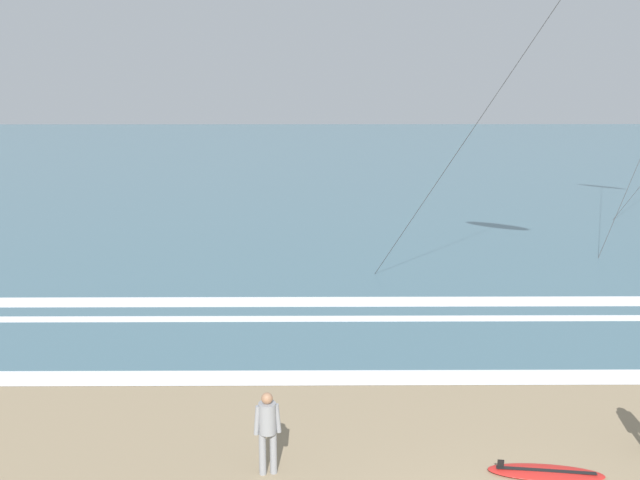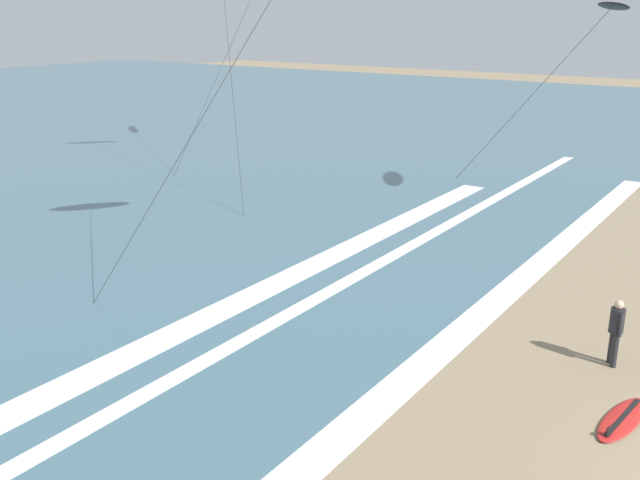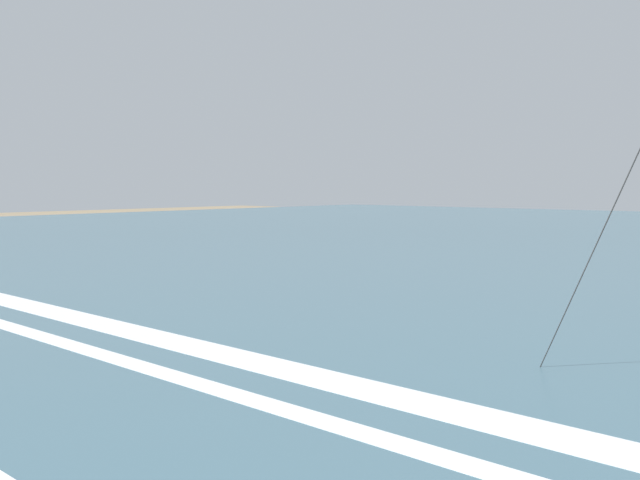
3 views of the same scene
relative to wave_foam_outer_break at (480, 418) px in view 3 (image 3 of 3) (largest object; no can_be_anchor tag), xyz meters
The scene contains 2 objects.
wave_foam_mid_break 1.75m from the wave_foam_outer_break, 69.32° to the right, with size 54.47×0.51×0.01m, color white.
wave_foam_outer_break is the anchor object (origin of this frame).
Camera 3 is at (4.37, 4.09, 3.41)m, focal length 38.66 mm.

